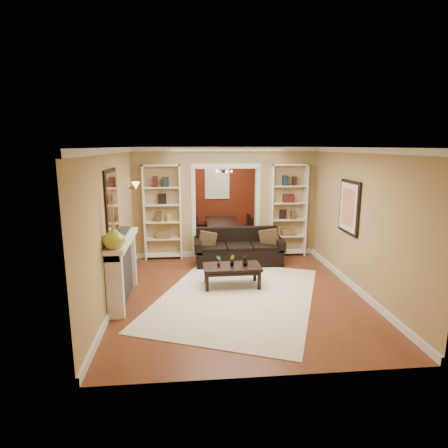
{
  "coord_description": "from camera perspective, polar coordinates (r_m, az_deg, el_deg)",
  "views": [
    {
      "loc": [
        -0.92,
        -7.97,
        2.73
      ],
      "look_at": [
        -0.23,
        -0.8,
        1.22
      ],
      "focal_mm": 30.0,
      "sensor_mm": 36.0,
      "label": 1
    }
  ],
  "objects": [
    {
      "name": "dining_chair_nw",
      "position": [
        10.51,
        -2.9,
        -0.84
      ],
      "size": [
        0.5,
        0.5,
        0.85
      ],
      "primitive_type": "cube",
      "rotation": [
        0.0,
        0.0,
        1.36
      ],
      "color": "black",
      "rests_on": "floor"
    },
    {
      "name": "dining_table",
      "position": [
        10.87,
        -0.07,
        -1.09
      ],
      "size": [
        1.69,
        0.94,
        0.6
      ],
      "primitive_type": "imported",
      "rotation": [
        0.0,
        0.0,
        1.57
      ],
      "color": "black",
      "rests_on": "floor"
    },
    {
      "name": "ceiling",
      "position": [
        8.03,
        1.13,
        11.62
      ],
      "size": [
        8.0,
        8.0,
        0.0
      ],
      "primitive_type": "plane",
      "rotation": [
        3.14,
        0.0,
        0.0
      ],
      "color": "white",
      "rests_on": "ground"
    },
    {
      "name": "wall_back",
      "position": [
        12.09,
        -1.07,
        5.28
      ],
      "size": [
        8.0,
        0.0,
        8.0
      ],
      "primitive_type": "plane",
      "rotation": [
        1.57,
        0.0,
        0.0
      ],
      "color": "tan",
      "rests_on": "ground"
    },
    {
      "name": "coffee_table",
      "position": [
        7.44,
        1.2,
        -7.93
      ],
      "size": [
        1.14,
        0.63,
        0.43
      ],
      "primitive_type": "cube",
      "rotation": [
        0.0,
        0.0,
        0.02
      ],
      "color": "black",
      "rests_on": "floor"
    },
    {
      "name": "partition_wall",
      "position": [
        9.32,
        0.25,
        3.32
      ],
      "size": [
        4.5,
        0.15,
        2.7
      ],
      "primitive_type": "cube",
      "color": "tan",
      "rests_on": "floor"
    },
    {
      "name": "framed_art",
      "position": [
        7.73,
        18.49,
        2.45
      ],
      "size": [
        0.04,
        0.85,
        1.05
      ],
      "primitive_type": "cube",
      "color": "black",
      "rests_on": "wall_right"
    },
    {
      "name": "wall_front",
      "position": [
        4.31,
        7.21,
        -6.96
      ],
      "size": [
        8.0,
        0.0,
        8.0
      ],
      "primitive_type": "plane",
      "rotation": [
        -1.57,
        0.0,
        0.0
      ],
      "color": "tan",
      "rests_on": "ground"
    },
    {
      "name": "red_back_panel",
      "position": [
        12.06,
        -1.06,
        5.12
      ],
      "size": [
        4.44,
        0.04,
        2.64
      ],
      "primitive_type": "cube",
      "color": "maroon",
      "rests_on": "floor"
    },
    {
      "name": "dining_window",
      "position": [
        12.0,
        -1.05,
        6.19
      ],
      "size": [
        0.78,
        0.03,
        0.98
      ],
      "primitive_type": "cube",
      "color": "#8CA5CC",
      "rests_on": "wall_back"
    },
    {
      "name": "dining_chair_sw",
      "position": [
        11.09,
        -3.04,
        -0.01
      ],
      "size": [
        0.5,
        0.5,
        0.91
      ],
      "primitive_type": "cube",
      "rotation": [
        0.0,
        0.0,
        1.68
      ],
      "color": "black",
      "rests_on": "floor"
    },
    {
      "name": "pillow_right",
      "position": [
        8.87,
        6.96,
        -2.05
      ],
      "size": [
        0.45,
        0.29,
        0.44
      ],
      "primitive_type": "cube",
      "rotation": [
        0.0,
        0.0,
        -0.41
      ],
      "color": "brown",
      "rests_on": "sofa"
    },
    {
      "name": "wall_left",
      "position": [
        8.2,
        -14.73,
        1.76
      ],
      "size": [
        0.0,
        8.0,
        8.0
      ],
      "primitive_type": "plane",
      "rotation": [
        1.57,
        0.0,
        1.57
      ],
      "color": "tan",
      "rests_on": "ground"
    },
    {
      "name": "chandelier",
      "position": [
        10.74,
        -0.55,
        8.04
      ],
      "size": [
        0.5,
        0.5,
        0.3
      ],
      "primitive_type": "cube",
      "color": "#3B271B",
      "rests_on": "ceiling"
    },
    {
      "name": "mirror",
      "position": [
        6.67,
        -16.77,
        3.32
      ],
      "size": [
        0.03,
        0.95,
        1.1
      ],
      "primitive_type": "cube",
      "color": "silver",
      "rests_on": "wall_left"
    },
    {
      "name": "bookshelf_left",
      "position": [
        9.16,
        -9.34,
        1.75
      ],
      "size": [
        0.9,
        0.3,
        2.3
      ],
      "primitive_type": "cube",
      "color": "white",
      "rests_on": "floor"
    },
    {
      "name": "plant_center",
      "position": [
        7.34,
        1.22,
        -5.6
      ],
      "size": [
        0.11,
        0.12,
        0.21
      ],
      "primitive_type": "imported",
      "rotation": [
        0.0,
        0.0,
        1.69
      ],
      "color": "#336626",
      "rests_on": "coffee_table"
    },
    {
      "name": "wall_sconce",
      "position": [
        8.66,
        -13.67,
        5.54
      ],
      "size": [
        0.18,
        0.18,
        0.22
      ],
      "primitive_type": "cube",
      "color": "#FFE0A5",
      "rests_on": "wall_left"
    },
    {
      "name": "sofa",
      "position": [
        8.81,
        2.23,
        -3.47
      ],
      "size": [
        2.07,
        0.89,
        0.81
      ],
      "primitive_type": "cube",
      "color": "black",
      "rests_on": "floor"
    },
    {
      "name": "bookshelf_right",
      "position": [
        9.47,
        9.74,
        2.06
      ],
      "size": [
        0.9,
        0.3,
        2.3
      ],
      "primitive_type": "cube",
      "color": "white",
      "rests_on": "floor"
    },
    {
      "name": "floor",
      "position": [
        8.48,
        1.06,
        -6.95
      ],
      "size": [
        8.0,
        8.0,
        0.0
      ],
      "primitive_type": "plane",
      "color": "brown",
      "rests_on": "ground"
    },
    {
      "name": "dining_chair_ne",
      "position": [
        10.62,
        3.04,
        -0.86
      ],
      "size": [
        0.5,
        0.5,
        0.8
      ],
      "primitive_type": "cube",
      "rotation": [
        0.0,
        0.0,
        -1.91
      ],
      "color": "black",
      "rests_on": "floor"
    },
    {
      "name": "fireplace",
      "position": [
        6.92,
        -15.03,
        -6.68
      ],
      "size": [
        0.32,
        1.7,
        1.16
      ],
      "primitive_type": "cube",
      "color": "white",
      "rests_on": "floor"
    },
    {
      "name": "plant_left",
      "position": [
        7.32,
        -0.84,
        -5.65
      ],
      "size": [
        0.13,
        0.13,
        0.21
      ],
      "primitive_type": "imported",
      "rotation": [
        0.0,
        0.0,
        0.77
      ],
      "color": "#336626",
      "rests_on": "coffee_table"
    },
    {
      "name": "area_rug",
      "position": [
        7.04,
        1.98,
        -10.93
      ],
      "size": [
        3.86,
        4.46,
        0.01
      ],
      "primitive_type": "cube",
      "rotation": [
        0.0,
        0.0,
        -0.38
      ],
      "color": "white",
      "rests_on": "floor"
    },
    {
      "name": "wall_right",
      "position": [
        8.69,
        16.01,
        2.24
      ],
      "size": [
        0.0,
        8.0,
        8.0
      ],
      "primitive_type": "plane",
      "rotation": [
        1.57,
        0.0,
        -1.57
      ],
      "color": "tan",
      "rests_on": "ground"
    },
    {
      "name": "pillow_left",
      "position": [
        8.68,
        -2.55,
        -2.44
      ],
      "size": [
        0.4,
        0.15,
        0.39
      ],
      "primitive_type": "cube",
      "rotation": [
        0.0,
        0.0,
        0.09
      ],
      "color": "brown",
      "rests_on": "sofa"
    },
    {
      "name": "vase",
      "position": [
        6.05,
        -16.48,
        -1.9
      ],
      "size": [
        0.38,
        0.38,
        0.37
      ],
      "primitive_type": "imported",
      "rotation": [
        0.0,
        0.0,
        0.07
      ],
      "color": "#A7AB37",
      "rests_on": "fireplace"
    },
    {
      "name": "dining_chair_se",
      "position": [
        11.21,
        2.59,
        -0.25
      ],
      "size": [
        0.47,
        0.47,
        0.77
      ],
      "primitive_type": "cube",
      "rotation": [
        0.0,
        0.0,
        -1.29
      ],
      "color": "black",
      "rests_on": "floor"
    },
    {
      "name": "plant_right",
      "position": [
        7.37,
        3.25,
        -5.52
      ],
      "size": [
        0.17,
        0.17,
        0.21
      ],
      "primitive_type": "imported",
      "rotation": [
        0.0,
        0.0,
        4.1
      ],
      "color": "#336626",
      "rests_on": "coffee_table"
    }
  ]
}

